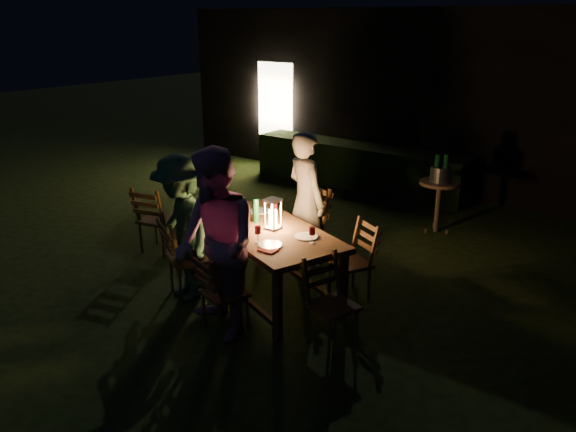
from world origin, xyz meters
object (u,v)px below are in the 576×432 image
Objects in this scene: bottle_table at (256,210)px; side_table at (439,187)px; person_house_side at (306,201)px; lantern at (273,216)px; chair_near_right at (224,306)px; bottle_bucket_a at (436,171)px; dining_table at (267,235)px; person_opp_left at (182,229)px; chair_near_left at (189,271)px; chair_far_right at (351,274)px; person_opp_right at (216,245)px; ice_bucket at (441,174)px; chair_end at (331,319)px; chair_far_left at (302,242)px; chair_spare at (158,231)px; bottle_bucket_b at (445,171)px.

bottle_table reaches higher than side_table.
lantern is at bearing 123.00° from person_house_side.
bottle_bucket_a is (0.55, 3.92, 0.66)m from chair_near_right.
dining_table is 1.31× the size of person_opp_left.
chair_near_left is 1.09× the size of chair_far_right.
chair_far_right is 2.87× the size of bottle_bucket_a.
person_opp_right is (-0.67, -1.44, 0.67)m from chair_far_right.
ice_bucket is (0.74, 3.08, 0.16)m from dining_table.
bottle_table reaches higher than chair_end.
chair_end is 3.60m from ice_bucket.
chair_near_left is 1.17m from lantern.
chair_far_left is 2.00m from chair_spare.
chair_far_left is at bearing -111.08° from bottle_bucket_a.
chair_spare is at bearing 35.85° from chair_far_right.
chair_far_right is 0.94× the size of chair_spare.
chair_far_right is 1.12m from lantern.
person_opp_left reaches higher than side_table.
chair_near_right is 1.06m from person_opp_left.
person_opp_right reaches higher than chair_spare.
chair_end is (1.85, 0.11, -0.03)m from chair_near_left.
person_opp_right is at bearing -39.29° from chair_spare.
chair_end is at bearing -23.15° from chair_spare.
ice_bucket is at bearing 95.48° from chair_near_left.
dining_table is at bearing 120.09° from chair_far_left.
ice_bucket is at bearing 102.42° from person_opp_right.
bottle_bucket_a is at bearing 90.05° from person_opp_left.
chair_near_right is 1.54m from chair_far_right.
side_table is (2.72, 2.97, 0.39)m from chair_spare.
person_opp_left reaches higher than bottle_table.
chair_far_left is 0.65× the size of person_opp_left.
chair_far_left is 1.39× the size of side_table.
chair_far_left is 1.85m from chair_end.
person_house_side reaches higher than lantern.
bottle_bucket_b reaches higher than chair_near_left.
dining_table is 1.05m from chair_far_right.
chair_far_right is 2.68m from bottle_bucket_b.
chair_near_right is at bearing 3.25° from person_opp_left.
chair_far_left reaches higher than chair_near_left.
chair_far_left is at bearing 9.68° from chair_spare.
person_house_side reaches higher than chair_end.
bottle_table is at bearing 128.32° from chair_near_right.
dining_table is 2.21× the size of chair_spare.
lantern is 1.17× the size of ice_bucket.
chair_near_left is at bearing 92.49° from person_opp_left.
chair_spare is 2.44m from person_opp_right.
person_house_side is 0.92m from lantern.
bottle_bucket_a is at bearing -153.92° from chair_end.
chair_far_left is 3.39× the size of bottle_bucket_b.
bottle_table is at bearing 130.49° from person_opp_right.
chair_end is 3.57m from side_table.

